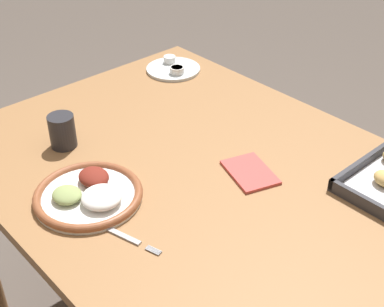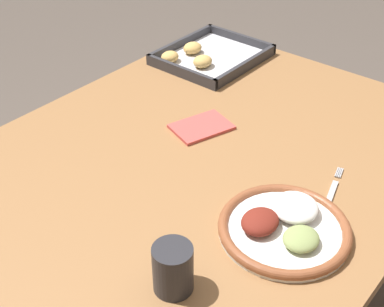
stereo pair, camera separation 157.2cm
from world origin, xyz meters
name	(u,v)px [view 1 (the left image)]	position (x,y,z in m)	size (l,w,h in m)	color
dining_table	(198,197)	(0.00, 0.00, 0.63)	(1.24, 0.93, 0.73)	olive
dinner_plate	(89,194)	(-0.08, -0.27, 0.75)	(0.25, 0.25, 0.04)	white
fork	(120,235)	(0.07, -0.29, 0.74)	(0.18, 0.06, 0.00)	#B2B2B7
saucer_plate	(173,68)	(-0.47, 0.32, 0.74)	(0.18, 0.18, 0.03)	silver
drinking_cup	(62,131)	(-0.31, -0.20, 0.78)	(0.07, 0.07, 0.09)	#28282D
napkin	(250,172)	(0.11, 0.08, 0.74)	(0.17, 0.14, 0.01)	#CC4C47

